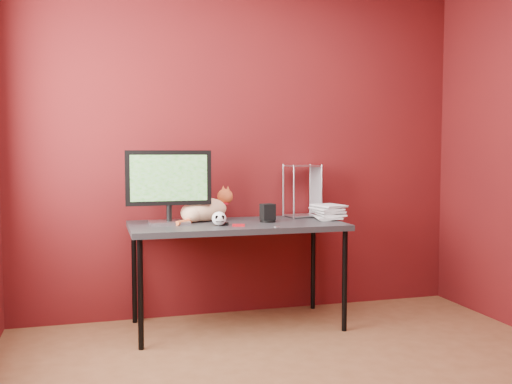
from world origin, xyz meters
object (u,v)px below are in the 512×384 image
object	(u,v)px
cat	(205,209)
skull_mug	(219,218)
monitor	(169,183)
desk	(237,230)
speaker	(268,214)
book_stack	(318,137)

from	to	relation	value
cat	skull_mug	bearing A→B (deg)	-104.32
skull_mug	monitor	bearing A→B (deg)	156.10
monitor	skull_mug	xyz separation A→B (m)	(0.32, -0.18, -0.24)
monitor	cat	xyz separation A→B (m)	(0.27, 0.10, -0.20)
desk	speaker	bearing A→B (deg)	-2.76
skull_mug	book_stack	bearing A→B (deg)	18.47
monitor	book_stack	xyz separation A→B (m)	(1.10, -0.01, 0.33)
speaker	book_stack	size ratio (longest dim) A/B	0.11
book_stack	monitor	bearing A→B (deg)	179.59
monitor	speaker	world-z (taller)	monitor
speaker	skull_mug	bearing A→B (deg)	-171.37
skull_mug	speaker	world-z (taller)	speaker
desk	monitor	bearing A→B (deg)	172.88
desk	book_stack	xyz separation A→B (m)	(0.63, 0.05, 0.66)
monitor	speaker	xyz separation A→B (m)	(0.70, -0.07, -0.23)
skull_mug	book_stack	size ratio (longest dim) A/B	0.08
cat	skull_mug	distance (m)	0.29
desk	speaker	world-z (taller)	speaker
book_stack	skull_mug	bearing A→B (deg)	-167.50
monitor	speaker	size ratio (longest dim) A/B	4.53
speaker	book_stack	world-z (taller)	book_stack
speaker	monitor	bearing A→B (deg)	166.50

